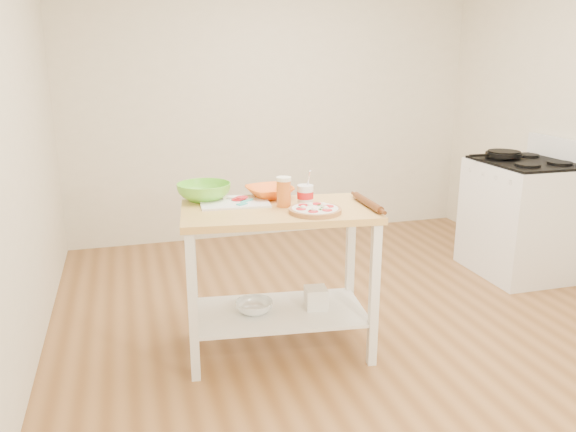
% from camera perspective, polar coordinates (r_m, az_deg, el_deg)
% --- Properties ---
extents(room_shell, '(4.04, 4.54, 2.74)m').
position_cam_1_polar(room_shell, '(3.41, 8.46, 9.19)').
color(room_shell, olive).
rests_on(room_shell, ground).
extents(prep_island, '(1.17, 0.73, 0.90)m').
position_cam_1_polar(prep_island, '(3.29, -0.94, -3.49)').
color(prep_island, '#DDAC5B').
rests_on(prep_island, ground).
extents(gas_stove, '(0.68, 0.80, 1.11)m').
position_cam_1_polar(gas_stove, '(4.97, 22.59, -0.13)').
color(gas_stove, white).
rests_on(gas_stove, ground).
extents(skillet, '(0.45, 0.29, 0.03)m').
position_cam_1_polar(skillet, '(4.92, 21.01, 5.89)').
color(skillet, black).
rests_on(skillet, gas_stove).
extents(pizza, '(0.29, 0.29, 0.05)m').
position_cam_1_polar(pizza, '(3.12, 2.76, 0.64)').
color(pizza, '#B8824E').
rests_on(pizza, prep_island).
extents(cutting_board, '(0.42, 0.33, 0.04)m').
position_cam_1_polar(cutting_board, '(3.34, -5.54, 1.46)').
color(cutting_board, white).
rests_on(cutting_board, prep_island).
extents(spatula, '(0.12, 0.13, 0.01)m').
position_cam_1_polar(spatula, '(3.29, -4.44, 1.40)').
color(spatula, '#35C8C0').
rests_on(spatula, cutting_board).
extents(knife, '(0.26, 0.12, 0.01)m').
position_cam_1_polar(knife, '(3.41, -7.76, 1.84)').
color(knife, silver).
rests_on(knife, cutting_board).
extents(orange_bowl, '(0.33, 0.33, 0.07)m').
position_cam_1_polar(orange_bowl, '(3.46, -1.87, 2.46)').
color(orange_bowl, orange).
rests_on(orange_bowl, prep_island).
extents(green_bowl, '(0.42, 0.42, 0.10)m').
position_cam_1_polar(green_bowl, '(3.43, -8.53, 2.47)').
color(green_bowl, '#6ED134').
rests_on(green_bowl, prep_island).
extents(beer_pint, '(0.09, 0.09, 0.17)m').
position_cam_1_polar(beer_pint, '(3.23, -0.44, 2.49)').
color(beer_pint, orange).
rests_on(beer_pint, prep_island).
extents(yogurt_tub, '(0.10, 0.10, 0.21)m').
position_cam_1_polar(yogurt_tub, '(3.29, 1.76, 2.17)').
color(yogurt_tub, white).
rests_on(yogurt_tub, prep_island).
extents(rolling_pin, '(0.05, 0.37, 0.04)m').
position_cam_1_polar(rolling_pin, '(3.28, 8.10, 1.33)').
color(rolling_pin, brown).
rests_on(rolling_pin, prep_island).
extents(shelf_glass_bowl, '(0.25, 0.25, 0.07)m').
position_cam_1_polar(shelf_glass_bowl, '(3.40, -3.45, -9.20)').
color(shelf_glass_bowl, silver).
rests_on(shelf_glass_bowl, prep_island).
extents(shelf_bin, '(0.14, 0.14, 0.13)m').
position_cam_1_polar(shelf_bin, '(3.45, 2.85, -8.29)').
color(shelf_bin, white).
rests_on(shelf_bin, prep_island).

